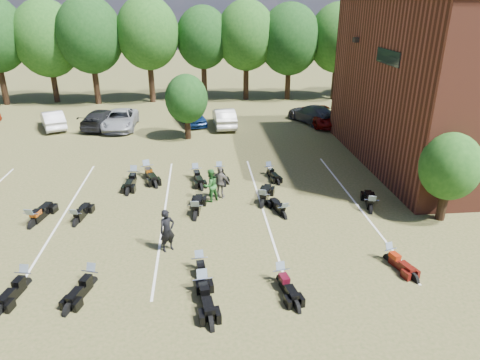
{
  "coord_description": "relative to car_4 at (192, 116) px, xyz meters",
  "views": [
    {
      "loc": [
        -1.03,
        -16.57,
        9.9
      ],
      "look_at": [
        0.94,
        4.0,
        1.2
      ],
      "focal_mm": 32.0,
      "sensor_mm": 36.0,
      "label": 1
    }
  ],
  "objects": [
    {
      "name": "car_3",
      "position": [
        -7.47,
        -0.27,
        -0.0
      ],
      "size": [
        3.3,
        5.56,
        1.51
      ],
      "primitive_type": "imported",
      "rotation": [
        0.0,
        0.0,
        2.9
      ],
      "color": "black",
      "rests_on": "ground"
    },
    {
      "name": "car_7",
      "position": [
        10.43,
        -0.39,
        0.01
      ],
      "size": [
        4.09,
        5.69,
        1.53
      ],
      "primitive_type": "imported",
      "rotation": [
        0.0,
        0.0,
        3.56
      ],
      "color": "#36363B",
      "rests_on": "ground"
    },
    {
      "name": "motorcycle_6",
      "position": [
        8.19,
        -21.95,
        -0.76
      ],
      "size": [
        1.17,
        2.09,
        1.11
      ],
      "primitive_type": null,
      "rotation": [
        0.0,
        0.0,
        0.28
      ],
      "color": "#4B0E0A",
      "rests_on": "ground"
    },
    {
      "name": "motorcycle_5",
      "position": [
        3.49,
        -23.02,
        -0.76
      ],
      "size": [
        1.06,
        2.24,
        1.2
      ],
      "primitive_type": null,
      "rotation": [
        0.0,
        0.0,
        0.18
      ],
      "color": "black",
      "rests_on": "ground"
    },
    {
      "name": "tree_line",
      "position": [
        0.7,
        9.32,
        5.56
      ],
      "size": [
        56.0,
        6.0,
        9.79
      ],
      "color": "black",
      "rests_on": "ground"
    },
    {
      "name": "motorcycle_10",
      "position": [
        0.27,
        -17.45,
        -0.76
      ],
      "size": [
        1.11,
        2.58,
        1.39
      ],
      "primitive_type": null,
      "rotation": [
        0.0,
        0.0,
        3.01
      ],
      "color": "black",
      "rests_on": "ground"
    },
    {
      "name": "motorcycle_13",
      "position": [
        9.11,
        -17.57,
        -0.76
      ],
      "size": [
        1.32,
        2.46,
        1.31
      ],
      "primitive_type": null,
      "rotation": [
        0.0,
        0.0,
        2.88
      ],
      "color": "black",
      "rests_on": "ground"
    },
    {
      "name": "motorcycle_17",
      "position": [
        -2.65,
        -11.67,
        -0.76
      ],
      "size": [
        1.6,
        2.62,
        1.39
      ],
      "primitive_type": null,
      "rotation": [
        0.0,
        0.0,
        0.35
      ],
      "color": "black",
      "rests_on": "ground"
    },
    {
      "name": "motorcycle_2",
      "position": [
        -3.62,
        -22.44,
        -0.76
      ],
      "size": [
        1.32,
        2.29,
        1.22
      ],
      "primitive_type": null,
      "rotation": [
        0.0,
        0.0,
        -0.3
      ],
      "color": "black",
      "rests_on": "ground"
    },
    {
      "name": "parking_lines",
      "position": [
        -1.3,
        -16.68,
        -0.75
      ],
      "size": [
        20.1,
        14.0,
        0.01
      ],
      "color": "silver",
      "rests_on": "ground"
    },
    {
      "name": "young_tree_near_building",
      "position": [
        12.2,
        -18.68,
        2.0
      ],
      "size": [
        2.8,
        2.8,
        4.16
      ],
      "color": "black",
      "rests_on": "ground"
    },
    {
      "name": "ground",
      "position": [
        1.7,
        -19.68,
        -0.76
      ],
      "size": [
        160.0,
        160.0,
        0.0
      ],
      "primitive_type": "plane",
      "color": "brown",
      "rests_on": "ground"
    },
    {
      "name": "motorcycle_12",
      "position": [
        4.61,
        -17.77,
        -0.76
      ],
      "size": [
        1.16,
        2.17,
        1.15
      ],
      "primitive_type": null,
      "rotation": [
        0.0,
        0.0,
        3.39
      ],
      "color": "black",
      "rests_on": "ground"
    },
    {
      "name": "person_green",
      "position": [
        1.08,
        -15.55,
        0.15
      ],
      "size": [
        1.11,
        1.06,
        1.81
      ],
      "primitive_type": "imported",
      "rotation": [
        0.0,
        0.0,
        3.73
      ],
      "color": "#296A28",
      "rests_on": "ground"
    },
    {
      "name": "motorcycle_9",
      "position": [
        -5.41,
        -17.56,
        -0.76
      ],
      "size": [
        1.02,
        2.25,
        1.21
      ],
      "primitive_type": null,
      "rotation": [
        0.0,
        0.0,
        2.99
      ],
      "color": "black",
      "rests_on": "ground"
    },
    {
      "name": "car_6",
      "position": [
        11.15,
        -1.14,
        -0.02
      ],
      "size": [
        3.04,
        5.56,
        1.48
      ],
      "primitive_type": "imported",
      "rotation": [
        0.0,
        0.0,
        0.12
      ],
      "color": "#630905",
      "rests_on": "ground"
    },
    {
      "name": "car_1",
      "position": [
        -11.53,
        -0.22,
        -0.01
      ],
      "size": [
        3.27,
        4.79,
        1.49
      ],
      "primitive_type": "imported",
      "rotation": [
        0.0,
        0.0,
        3.55
      ],
      "color": "white",
      "rests_on": "ground"
    },
    {
      "name": "motorcycle_3",
      "position": [
        0.55,
        -23.38,
        -0.76
      ],
      "size": [
        1.08,
        2.49,
        1.34
      ],
      "primitive_type": null,
      "rotation": [
        0.0,
        0.0,
        0.14
      ],
      "color": "black",
      "rests_on": "ground"
    },
    {
      "name": "motorcycle_16",
      "position": [
        -3.34,
        -12.47,
        -0.76
      ],
      "size": [
        0.95,
        2.48,
        1.36
      ],
      "primitive_type": null,
      "rotation": [
        0.0,
        0.0,
        -0.07
      ],
      "color": "black",
      "rests_on": "ground"
    },
    {
      "name": "motorcycle_8",
      "position": [
        -7.42,
        -17.54,
        -0.76
      ],
      "size": [
        1.27,
        2.54,
        1.36
      ],
      "primitive_type": null,
      "rotation": [
        0.0,
        0.0,
        2.93
      ],
      "color": "black",
      "rests_on": "ground"
    },
    {
      "name": "young_tree_midfield",
      "position": [
        -0.3,
        -4.18,
        2.34
      ],
      "size": [
        3.2,
        3.2,
        4.7
      ],
      "color": "black",
      "rests_on": "ground"
    },
    {
      "name": "car_2",
      "position": [
        -5.94,
        -0.79,
        0.0
      ],
      "size": [
        2.53,
        5.46,
        1.52
      ],
      "primitive_type": "imported",
      "rotation": [
        0.0,
        0.0,
        0.0
      ],
      "color": "gray",
      "rests_on": "ground"
    },
    {
      "name": "motorcycle_4",
      "position": [
        0.44,
        -21.91,
        -0.76
      ],
      "size": [
        0.94,
        2.2,
        1.19
      ],
      "primitive_type": null,
      "rotation": [
        0.0,
        0.0,
        0.12
      ],
      "color": "black",
      "rests_on": "ground"
    },
    {
      "name": "motorcycle_18",
      "position": [
        0.29,
        -12.32,
        -0.76
      ],
      "size": [
        1.14,
        2.4,
        1.28
      ],
      "primitive_type": null,
      "rotation": [
        0.0,
        0.0,
        0.18
      ],
      "color": "black",
      "rests_on": "ground"
    },
    {
      "name": "car_4",
      "position": [
        0.0,
        0.0,
        0.0
      ],
      "size": [
        2.8,
        4.74,
        1.51
      ],
      "primitive_type": "imported",
      "rotation": [
        0.0,
        0.0,
        0.24
      ],
      "color": "navy",
      "rests_on": "ground"
    },
    {
      "name": "motorcycle_20",
      "position": [
        4.76,
        -12.18,
        -0.76
      ],
      "size": [
        1.04,
        2.13,
        1.14
      ],
      "primitive_type": null,
      "rotation": [
        0.0,
        0.0,
        0.2
      ],
      "color": "black",
      "rests_on": "ground"
    },
    {
      "name": "car_5",
      "position": [
        2.7,
        -1.04,
        0.03
      ],
      "size": [
        1.89,
        4.83,
        1.57
      ],
      "primitive_type": "imported",
      "rotation": [
        0.0,
        0.0,
        3.19
      ],
      "color": "#ADAEA9",
      "rests_on": "ground"
    },
    {
      "name": "person_grey",
      "position": [
        1.64,
        -15.19,
        0.13
      ],
      "size": [
        1.13,
        0.81,
        1.78
      ],
      "primitive_type": "imported",
      "rotation": [
        0.0,
        0.0,
        2.73
      ],
      "color": "#5A544D",
      "rests_on": "ground"
    },
    {
      "name": "motorcycle_11",
      "position": [
        3.74,
        -16.44,
        -0.76
      ],
      "size": [
        1.55,
        2.62,
        1.39
      ],
      "primitive_type": null,
      "rotation": [
        0.0,
        0.0,
        2.82
      ],
      "color": "black",
      "rests_on": "ground"
    },
    {
      "name": "motorcycle_1",
      "position": [
        -6.08,
        -22.29,
        -0.76
      ],
      "size": [
        1.11,
        2.25,
        1.2
      ],
      "primitive_type": null,
      "rotation": [
        0.0,
        0.0,
        -0.2
      ],
      "color": "black",
      "rests_on": "ground"
    },
    {
      "name": "motorcycle_19",
      "position": [
        1.73,
        -11.99,
        -0.76
      ],
      "size": [
        0.95,
        2.21,
        1.2
      ],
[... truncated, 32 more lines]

